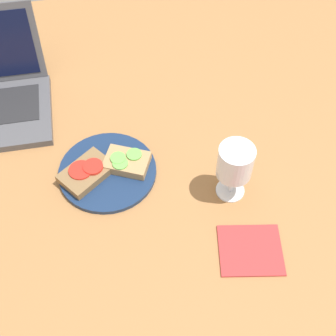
{
  "coord_description": "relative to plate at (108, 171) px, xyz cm",
  "views": [
    {
      "loc": [
        -4.66,
        -59.58,
        86.14
      ],
      "look_at": [
        5.75,
        -2.58,
        8.0
      ],
      "focal_mm": 50.0,
      "sensor_mm": 36.0,
      "label": 1
    }
  ],
  "objects": [
    {
      "name": "wine_glass",
      "position": [
        25.2,
        -9.42,
        8.85
      ],
      "size": [
        7.24,
        7.24,
        13.78
      ],
      "color": "white",
      "rests_on": "wooden_table"
    },
    {
      "name": "wooden_table",
      "position": [
        6.85,
        -2.13,
        -2.03
      ],
      "size": [
        140.0,
        140.0,
        3.0
      ],
      "primitive_type": "cube",
      "color": "#9E6B3D",
      "rests_on": "ground"
    },
    {
      "name": "sandwich_with_cucumber",
      "position": [
        4.41,
        0.62,
        1.7
      ],
      "size": [
        11.35,
        9.93,
        2.54
      ],
      "color": "#A88456",
      "rests_on": "plate"
    },
    {
      "name": "napkin",
      "position": [
        25.53,
        -23.77,
        -0.33
      ],
      "size": [
        13.95,
        12.87,
        0.4
      ],
      "primitive_type": "cube",
      "rotation": [
        0.0,
        0.0,
        -0.16
      ],
      "color": "#B23333",
      "rests_on": "wooden_table"
    },
    {
      "name": "sandwich_with_tomato",
      "position": [
        -4.41,
        -0.57,
        1.61
      ],
      "size": [
        13.24,
        12.57,
        2.49
      ],
      "color": "brown",
      "rests_on": "plate"
    },
    {
      "name": "plate",
      "position": [
        0.0,
        0.0,
        0.0
      ],
      "size": [
        21.39,
        21.39,
        1.07
      ],
      "primitive_type": "cylinder",
      "color": "navy",
      "rests_on": "wooden_table"
    }
  ]
}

